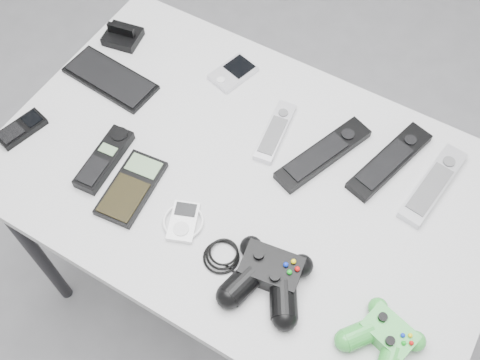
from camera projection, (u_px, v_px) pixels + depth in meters
The scene contains 15 objects.
floor at pixel (224, 274), 1.88m from camera, with size 3.50×3.50×0.00m, color slate.
desk at pixel (246, 189), 1.28m from camera, with size 1.10×0.70×0.73m.
pda_keyboard at pixel (110, 78), 1.35m from camera, with size 0.23×0.10×0.01m, color black.
dock_bracket at pixel (122, 33), 1.41m from camera, with size 0.09×0.08×0.05m, color black.
pda at pixel (233, 73), 1.36m from camera, with size 0.07×0.11×0.02m, color silver.
remote_silver_a at pixel (275, 131), 1.27m from camera, with size 0.04×0.17×0.02m, color silver.
remote_black_a at pixel (323, 154), 1.24m from camera, with size 0.06×0.24×0.02m, color black.
remote_black_b at pixel (390, 161), 1.23m from camera, with size 0.06×0.23×0.02m, color black.
remote_silver_b at pixel (433, 184), 1.20m from camera, with size 0.05×0.22×0.02m, color #B5B5BC.
mobile_phone at pixel (21, 129), 1.27m from camera, with size 0.05×0.11×0.02m, color black.
cordless_handset at pixel (104, 159), 1.23m from camera, with size 0.05×0.17×0.03m, color black.
calculator at pixel (131, 188), 1.19m from camera, with size 0.09×0.17×0.02m, color black.
mp3_player at pixel (183, 221), 1.15m from camera, with size 0.09×0.09×0.02m, color white.
controller_black at pixel (268, 276), 1.07m from camera, with size 0.27×0.17×0.05m, color black, non-canonical shape.
controller_green at pixel (384, 338), 1.02m from camera, with size 0.13×0.14×0.05m, color #258928, non-canonical shape.
Camera 1 is at (0.40, -0.57, 1.77)m, focal length 42.00 mm.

